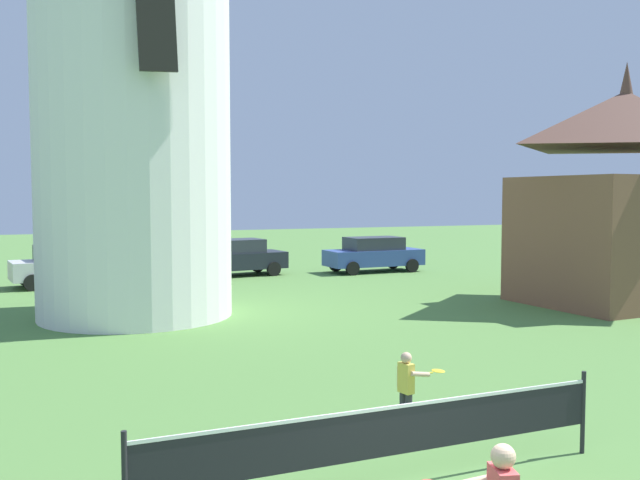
# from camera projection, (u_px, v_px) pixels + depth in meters

# --- Properties ---
(windmill) EXTENTS (10.47, 6.12, 16.82)m
(windmill) POSITION_uv_depth(u_px,v_px,m) (132.00, 30.00, 18.85)
(windmill) COLOR white
(windmill) RESTS_ON ground_plane
(tennis_net) EXTENTS (5.94, 0.06, 1.10)m
(tennis_net) POSITION_uv_depth(u_px,v_px,m) (387.00, 432.00, 7.87)
(tennis_net) COLOR black
(tennis_net) RESTS_ON ground_plane
(player_far) EXTENTS (0.71, 0.38, 1.11)m
(player_far) POSITION_uv_depth(u_px,v_px,m) (408.00, 384.00, 10.08)
(player_far) COLOR #333338
(player_far) RESTS_ON ground_plane
(parked_car_silver) EXTENTS (4.11, 2.31, 1.56)m
(parked_car_silver) POSITION_uv_depth(u_px,v_px,m) (67.00, 265.00, 25.72)
(parked_car_silver) COLOR silver
(parked_car_silver) RESTS_ON ground_plane
(parked_car_black) EXTENTS (4.58, 2.28, 1.56)m
(parked_car_black) POSITION_uv_depth(u_px,v_px,m) (233.00, 257.00, 28.91)
(parked_car_black) COLOR #1E232D
(parked_car_black) RESTS_ON ground_plane
(parked_car_blue) EXTENTS (4.38, 1.95, 1.56)m
(parked_car_blue) POSITION_uv_depth(u_px,v_px,m) (374.00, 254.00, 30.46)
(parked_car_blue) COLOR #334C99
(parked_car_blue) RESTS_ON ground_plane
(chapel) EXTENTS (6.54, 4.95, 7.60)m
(chapel) POSITION_uv_depth(u_px,v_px,m) (623.00, 200.00, 21.58)
(chapel) COLOR brown
(chapel) RESTS_ON ground_plane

